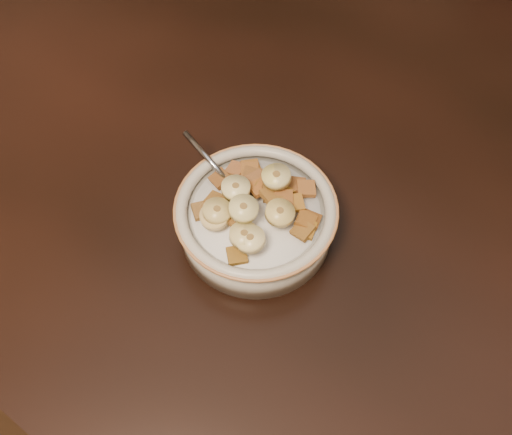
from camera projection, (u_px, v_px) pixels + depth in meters
The scene contains 40 objects.
floor at pixel (328, 388), 1.36m from camera, with size 4.00×4.50×0.10m, color #422816.
table at pixel (396, 204), 0.70m from camera, with size 1.40×0.90×0.04m, color black.
cereal_bowl at pixel (256, 222), 0.64m from camera, with size 0.17×0.17×0.04m, color beige.
milk at pixel (256, 212), 0.62m from camera, with size 0.14×0.14×0.00m, color white.
spoon at pixel (240, 194), 0.63m from camera, with size 0.03×0.04×0.01m, color #9AA2B5.
cereal_square_0 at pixel (250, 171), 0.64m from camera, with size 0.02×0.02×0.01m, color brown.
cereal_square_1 at pixel (271, 195), 0.61m from camera, with size 0.02×0.02×0.01m, color brown.
cereal_square_2 at pixel (237, 255), 0.59m from camera, with size 0.02×0.02×0.01m, color brown.
cereal_square_3 at pixel (220, 179), 0.64m from camera, with size 0.02×0.02×0.01m, color brown.
cereal_square_4 at pixel (266, 185), 0.62m from camera, with size 0.02×0.02×0.01m, color brown.
cereal_square_5 at pixel (272, 194), 0.61m from camera, with size 0.02×0.02×0.01m, color brown.
cereal_square_6 at pixel (233, 216), 0.60m from camera, with size 0.02×0.02×0.01m, color brown.
cereal_square_7 at pixel (269, 188), 0.62m from camera, with size 0.02×0.02×0.01m, color #96681D.
cereal_square_8 at pixel (290, 187), 0.63m from camera, with size 0.02×0.02×0.01m, color brown.
cereal_square_9 at pixel (306, 229), 0.60m from camera, with size 0.02×0.02×0.01m, color brown.
cereal_square_10 at pixel (202, 210), 0.61m from camera, with size 0.02×0.02×0.01m, color olive.
cereal_square_11 at pixel (306, 220), 0.60m from camera, with size 0.02×0.02×0.01m, color #915721.
cereal_square_12 at pixel (252, 175), 0.63m from camera, with size 0.02×0.02×0.01m, color brown.
cereal_square_13 at pixel (283, 199), 0.61m from camera, with size 0.02×0.02×0.01m, color brown.
cereal_square_14 at pixel (251, 168), 0.64m from camera, with size 0.02×0.02×0.01m, color brown.
cereal_square_15 at pixel (227, 177), 0.64m from camera, with size 0.02×0.02×0.01m, color brown.
cereal_square_16 at pixel (259, 188), 0.62m from camera, with size 0.02×0.02×0.01m, color #965C26.
cereal_square_17 at pixel (295, 185), 0.63m from camera, with size 0.02×0.02×0.01m, color brown.
cereal_square_18 at pixel (236, 169), 0.64m from camera, with size 0.02×0.02×0.01m, color brown.
cereal_square_19 at pixel (247, 236), 0.59m from camera, with size 0.02×0.02×0.01m, color brown.
cereal_square_20 at pixel (306, 189), 0.63m from camera, with size 0.02×0.02×0.01m, color brown.
cereal_square_21 at pixel (294, 203), 0.61m from camera, with size 0.02×0.02×0.01m, color brown.
cereal_square_22 at pixel (257, 180), 0.63m from camera, with size 0.02×0.02×0.01m, color brown.
cereal_square_23 at pixel (216, 200), 0.62m from camera, with size 0.02×0.02×0.01m, color olive.
cereal_square_24 at pixel (311, 220), 0.61m from camera, with size 0.02×0.02×0.01m, color brown.
cereal_square_25 at pixel (303, 230), 0.60m from camera, with size 0.02×0.02×0.01m, color brown.
banana_slice_0 at pixel (236, 188), 0.61m from camera, with size 0.03×0.03×0.01m, color beige.
banana_slice_1 at pixel (244, 209), 0.59m from camera, with size 0.03×0.03×0.01m, color #FBED94.
banana_slice_2 at pixel (250, 239), 0.57m from camera, with size 0.03×0.03×0.01m, color #FFF19E.
banana_slice_3 at pixel (280, 213), 0.59m from camera, with size 0.03×0.03×0.01m, color #E6C06E.
banana_slice_4 at pixel (244, 235), 0.58m from camera, with size 0.03×0.03×0.01m, color beige.
banana_slice_5 at pixel (277, 177), 0.61m from camera, with size 0.03×0.03×0.01m, color beige.
banana_slice_6 at pixel (215, 216), 0.60m from camera, with size 0.03×0.03×0.01m, color beige.
banana_slice_7 at pixel (217, 211), 0.59m from camera, with size 0.03×0.03×0.01m, color #D6C47E.
banana_slice_8 at pixel (276, 176), 0.61m from camera, with size 0.03×0.03×0.01m, color #E9DD71.
Camera 1 is at (0.09, -0.42, 1.31)m, focal length 40.00 mm.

